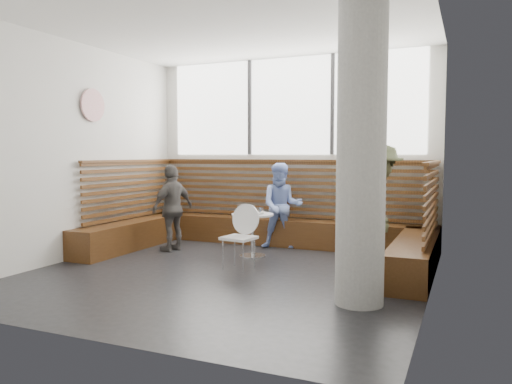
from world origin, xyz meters
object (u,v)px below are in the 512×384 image
at_px(adult_man, 379,204).
at_px(child_left, 173,208).
at_px(cafe_chair, 241,231).
at_px(concrete_column, 361,149).
at_px(cafe_table, 253,226).
at_px(child_back, 282,206).

relative_size(adult_man, child_left, 1.23).
height_order(cafe_chair, child_left, child_left).
bearing_deg(concrete_column, cafe_table, 138.23).
distance_m(cafe_table, child_left, 1.39).
xyz_separation_m(concrete_column, adult_man, (-0.13, 1.99, -0.75)).
relative_size(concrete_column, child_left, 2.32).
distance_m(cafe_chair, child_left, 1.71).
bearing_deg(cafe_table, concrete_column, -41.77).
xyz_separation_m(cafe_table, adult_man, (1.85, 0.22, 0.38)).
relative_size(child_back, child_left, 1.02).
relative_size(cafe_chair, child_back, 0.62).
distance_m(concrete_column, child_left, 3.86).
height_order(cafe_table, child_left, child_left).
xyz_separation_m(cafe_chair, child_back, (0.01, 1.57, 0.19)).
distance_m(child_back, child_left, 1.77).
xyz_separation_m(adult_man, child_back, (-1.67, 0.57, -0.15)).
xyz_separation_m(cafe_table, cafe_chair, (0.17, -0.78, 0.04)).
distance_m(cafe_table, cafe_chair, 0.80).
height_order(concrete_column, child_left, concrete_column).
bearing_deg(cafe_table, adult_man, 6.95).
distance_m(concrete_column, adult_man, 2.13).
bearing_deg(child_back, child_left, -171.26).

